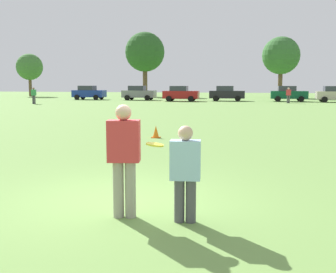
{
  "coord_description": "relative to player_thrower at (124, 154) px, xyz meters",
  "views": [
    {
      "loc": [
        2.5,
        -7.06,
        2.13
      ],
      "look_at": [
        0.78,
        0.5,
        1.14
      ],
      "focal_mm": 44.64,
      "sensor_mm": 36.0,
      "label": 1
    }
  ],
  "objects": [
    {
      "name": "parked_car_mid_left",
      "position": [
        -13.39,
        45.22,
        -0.09
      ],
      "size": [
        4.24,
        2.3,
        1.82
      ],
      "color": "slate",
      "rests_on": "ground"
    },
    {
      "name": "frisbee",
      "position": [
        0.57,
        -0.22,
        0.21
      ],
      "size": [
        0.27,
        0.27,
        0.06
      ],
      "color": "yellow"
    },
    {
      "name": "player_thrower",
      "position": [
        0.0,
        0.0,
        0.0
      ],
      "size": [
        0.55,
        0.38,
        1.81
      ],
      "color": "gray",
      "rests_on": "ground"
    },
    {
      "name": "player_defender",
      "position": [
        0.99,
        -0.02,
        -0.18
      ],
      "size": [
        0.49,
        0.32,
        1.5
      ],
      "color": "#4C4C51",
      "rests_on": "ground"
    },
    {
      "name": "tree_west_oak",
      "position": [
        -34.96,
        55.68,
        3.72
      ],
      "size": [
        4.24,
        4.24,
        6.89
      ],
      "color": "brown",
      "rests_on": "ground"
    },
    {
      "name": "tree_center_elm",
      "position": [
        4.56,
        58.53,
        5.15
      ],
      "size": [
        5.52,
        5.52,
        8.97
      ],
      "color": "brown",
      "rests_on": "ground"
    },
    {
      "name": "parked_car_far_right",
      "position": [
        10.06,
        44.22,
        -0.09
      ],
      "size": [
        4.24,
        2.3,
        1.82
      ],
      "color": "#B7AD99",
      "rests_on": "ground"
    },
    {
      "name": "bystander_far_jogger",
      "position": [
        4.8,
        40.6,
        -0.08
      ],
      "size": [
        0.52,
        0.4,
        1.66
      ],
      "color": "#4C4C51",
      "rests_on": "ground"
    },
    {
      "name": "parked_car_near_right",
      "position": [
        5.05,
        45.11,
        -0.09
      ],
      "size": [
        4.24,
        2.3,
        1.82
      ],
      "color": "#0C4C2D",
      "rests_on": "ground"
    },
    {
      "name": "traffic_cone",
      "position": [
        -1.96,
        9.64,
        -0.79
      ],
      "size": [
        0.32,
        0.32,
        0.48
      ],
      "color": "#D8590C",
      "rests_on": "ground"
    },
    {
      "name": "tree_west_maple",
      "position": [
        -16.75,
        60.05,
        6.11
      ],
      "size": [
        6.38,
        6.38,
        10.37
      ],
      "color": "brown",
      "rests_on": "ground"
    },
    {
      "name": "parked_car_mid_right",
      "position": [
        -2.17,
        44.88,
        -0.09
      ],
      "size": [
        4.24,
        2.3,
        1.82
      ],
      "color": "black",
      "rests_on": "ground"
    },
    {
      "name": "parked_car_center",
      "position": [
        -7.47,
        42.86,
        -0.09
      ],
      "size": [
        4.24,
        2.3,
        1.82
      ],
      "color": "maroon",
      "rests_on": "ground"
    },
    {
      "name": "parked_car_near_left",
      "position": [
        -20.21,
        45.19,
        -0.09
      ],
      "size": [
        4.24,
        2.3,
        1.82
      ],
      "color": "navy",
      "rests_on": "ground"
    },
    {
      "name": "ground_plane",
      "position": [
        -0.39,
        0.9,
        -1.02
      ],
      "size": [
        178.28,
        178.28,
        0.0
      ],
      "primitive_type": "plane",
      "color": "#6B9347"
    },
    {
      "name": "bystander_field_marshal",
      "position": [
        -21.09,
        33.13,
        -0.05
      ],
      "size": [
        0.5,
        0.33,
        1.72
      ],
      "color": "#4C4C51",
      "rests_on": "ground"
    }
  ]
}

